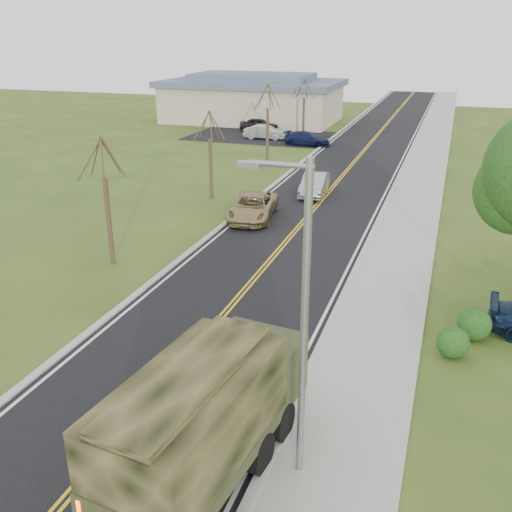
% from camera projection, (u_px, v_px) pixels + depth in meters
% --- Properties ---
extents(ground, '(160.00, 160.00, 0.00)m').
position_uv_depth(ground, '(135.00, 419.00, 16.35)').
color(ground, '#334717').
rests_on(ground, ground).
extents(road, '(8.00, 120.00, 0.01)m').
position_uv_depth(road, '(361.00, 154.00, 51.53)').
color(road, black).
rests_on(road, ground).
extents(curb_right, '(0.30, 120.00, 0.12)m').
position_uv_depth(curb_right, '(408.00, 156.00, 50.25)').
color(curb_right, '#9E998E').
rests_on(curb_right, ground).
extents(sidewalk_right, '(3.20, 120.00, 0.10)m').
position_uv_depth(sidewalk_right, '(429.00, 158.00, 49.73)').
color(sidewalk_right, '#9E998E').
rests_on(sidewalk_right, ground).
extents(curb_left, '(0.30, 120.00, 0.10)m').
position_uv_depth(curb_left, '(316.00, 151.00, 52.76)').
color(curb_left, '#9E998E').
rests_on(curb_left, ground).
extents(street_light, '(1.65, 0.22, 8.00)m').
position_uv_depth(street_light, '(300.00, 314.00, 12.80)').
color(street_light, gray).
rests_on(street_light, ground).
extents(bare_tree_a, '(1.93, 2.26, 6.08)m').
position_uv_depth(bare_tree_a, '(108.00, 211.00, 26.29)').
color(bare_tree_a, '#38281C').
rests_on(bare_tree_a, ground).
extents(bare_tree_b, '(1.83, 2.14, 5.73)m').
position_uv_depth(bare_tree_b, '(211.00, 162.00, 36.90)').
color(bare_tree_b, '#38281C').
rests_on(bare_tree_b, ground).
extents(bare_tree_c, '(2.04, 2.39, 6.42)m').
position_uv_depth(bare_tree_c, '(267.00, 129.00, 47.35)').
color(bare_tree_c, '#38281C').
rests_on(bare_tree_c, ground).
extents(bare_tree_d, '(1.88, 2.20, 5.91)m').
position_uv_depth(bare_tree_d, '(304.00, 113.00, 57.98)').
color(bare_tree_d, '#38281C').
rests_on(bare_tree_d, ground).
extents(commercial_building, '(25.50, 21.50, 5.65)m').
position_uv_depth(commercial_building, '(253.00, 99.00, 69.42)').
color(commercial_building, tan).
rests_on(commercial_building, ground).
extents(military_truck, '(3.20, 7.14, 3.45)m').
position_uv_depth(military_truck, '(207.00, 412.00, 13.46)').
color(military_truck, black).
rests_on(military_truck, ground).
extents(suv_champagne, '(3.06, 5.46, 1.44)m').
position_uv_depth(suv_champagne, '(253.00, 207.00, 33.55)').
color(suv_champagne, '#968354').
rests_on(suv_champagne, ground).
extents(sedan_silver, '(1.85, 4.45, 1.43)m').
position_uv_depth(sedan_silver, '(314.00, 184.00, 38.46)').
color(sedan_silver, '#9D9EA2').
rests_on(sedan_silver, ground).
extents(lot_car_dark, '(4.35, 1.94, 1.45)m').
position_uv_depth(lot_car_dark, '(259.00, 125.00, 62.86)').
color(lot_car_dark, black).
rests_on(lot_car_dark, ground).
extents(lot_car_silver, '(4.41, 1.78, 1.42)m').
position_uv_depth(lot_car_silver, '(265.00, 132.00, 58.36)').
color(lot_car_silver, '#ACACB1').
rests_on(lot_car_silver, ground).
extents(lot_car_navy, '(4.56, 2.06, 1.30)m').
position_uv_depth(lot_car_navy, '(307.00, 139.00, 55.18)').
color(lot_car_navy, '#10163D').
rests_on(lot_car_navy, ground).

